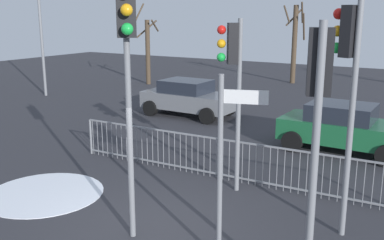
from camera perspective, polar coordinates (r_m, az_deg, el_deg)
The scene contains 13 objects.
ground_plane at distance 9.12m, azimuth -5.34°, elevation -13.54°, with size 60.00×60.00×0.00m, color #2D2D33.
traffic_light_foreground_right at distance 10.15m, azimuth 5.21°, elevation 6.72°, with size 0.50×0.43×4.02m.
traffic_light_rear_left at distance 6.26m, azimuth 15.68°, elevation 2.27°, with size 0.37×0.55×4.05m.
traffic_light_foreground_left at distance 7.76m, azimuth -8.24°, elevation 8.37°, with size 0.46×0.48×4.73m.
traffic_light_mid_right at distance 8.48m, azimuth 19.26°, elevation 6.42°, with size 0.54×0.38×4.37m.
direction_sign_post at distance 7.35m, azimuth 4.04°, elevation -5.14°, with size 0.76×0.29×3.21m.
pedestrian_guard_railing at distance 11.37m, azimuth 3.93°, elevation -4.91°, with size 8.80×0.30×1.07m.
car_green_mid at distance 14.34m, azimuth 18.79°, elevation -0.84°, with size 3.82×1.97×1.47m.
car_grey_near at distance 18.37m, azimuth -0.47°, elevation 2.90°, with size 3.83×1.97×1.47m.
street_lamp at distance 23.91m, azimuth -18.86°, elevation 13.34°, with size 0.36×0.36×7.20m.
bare_tree_left at distance 26.75m, azimuth -5.68°, elevation 9.02°, with size 1.54×1.59×4.69m.
bare_tree_centre at distance 27.63m, azimuth 12.93°, elevation 9.75°, with size 1.46×1.49×4.76m.
snow_patch_kerb at distance 11.20m, azimuth -18.23°, elevation -8.85°, with size 2.72×2.72×0.01m, color white.
Camera 1 is at (4.86, -6.52, 4.13)m, focal length 41.92 mm.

